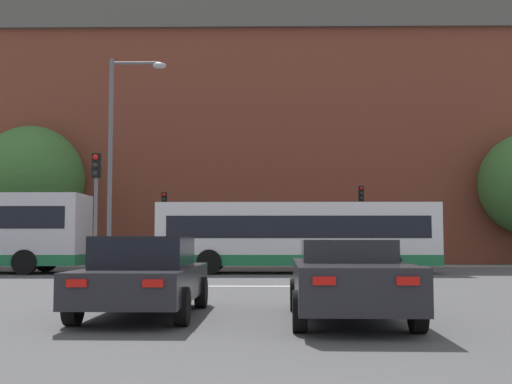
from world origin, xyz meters
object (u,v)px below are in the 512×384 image
(car_saloon_left, at_px, (145,275))
(bus_crossing_lead, at_px, (297,236))
(pedestrian_walking_east, at_px, (236,248))
(traffic_light_near_left, at_px, (96,196))
(traffic_light_far_right, at_px, (361,212))
(traffic_light_far_left, at_px, (164,216))
(pedestrian_walking_west, at_px, (167,246))
(car_roadster_right, at_px, (348,279))
(street_lamp_junction, at_px, (119,145))
(pedestrian_waiting, at_px, (345,248))

(car_saloon_left, height_order, bus_crossing_lead, bus_crossing_lead)
(pedestrian_walking_east, bearing_deg, traffic_light_near_left, -57.78)
(car_saloon_left, distance_m, traffic_light_far_right, 22.49)
(traffic_light_far_right, xyz_separation_m, traffic_light_far_left, (-10.23, 0.04, -0.20))
(traffic_light_far_right, height_order, pedestrian_walking_west, traffic_light_far_right)
(car_saloon_left, bearing_deg, pedestrian_walking_east, 89.10)
(traffic_light_far_right, distance_m, pedestrian_walking_east, 6.95)
(pedestrian_walking_west, bearing_deg, car_roadster_right, 34.12)
(traffic_light_far_left, bearing_deg, car_saloon_left, -82.01)
(bus_crossing_lead, relative_size, traffic_light_far_left, 3.00)
(street_lamp_junction, height_order, pedestrian_walking_west, street_lamp_junction)
(traffic_light_far_right, xyz_separation_m, pedestrian_walking_west, (-10.26, 1.45, -1.76))
(traffic_light_far_left, height_order, pedestrian_waiting, traffic_light_far_left)
(pedestrian_waiting, bearing_deg, bus_crossing_lead, 163.80)
(bus_crossing_lead, height_order, street_lamp_junction, street_lamp_junction)
(car_saloon_left, height_order, street_lamp_junction, street_lamp_junction)
(pedestrian_walking_west, bearing_deg, traffic_light_near_left, 17.17)
(street_lamp_junction, bearing_deg, traffic_light_near_left, -95.07)
(pedestrian_waiting, bearing_deg, traffic_light_far_left, 102.69)
(car_roadster_right, xyz_separation_m, street_lamp_junction, (-6.71, 11.52, 4.09))
(traffic_light_near_left, bearing_deg, bus_crossing_lead, 42.78)
(car_saloon_left, height_order, pedestrian_walking_west, pedestrian_walking_west)
(traffic_light_near_left, distance_m, pedestrian_waiting, 17.11)
(street_lamp_junction, xyz_separation_m, pedestrian_walking_east, (3.70, 11.59, -3.88))
(street_lamp_junction, bearing_deg, traffic_light_far_right, 45.06)
(traffic_light_far_left, height_order, pedestrian_walking_west, traffic_light_far_left)
(bus_crossing_lead, distance_m, street_lamp_junction, 8.36)
(bus_crossing_lead, distance_m, pedestrian_waiting, 8.20)
(traffic_light_far_right, height_order, traffic_light_far_left, traffic_light_far_right)
(traffic_light_far_left, bearing_deg, street_lamp_junction, -90.14)
(street_lamp_junction, bearing_deg, car_saloon_left, -74.60)
(bus_crossing_lead, distance_m, traffic_light_far_left, 9.20)
(pedestrian_waiting, height_order, pedestrian_walking_west, pedestrian_walking_west)
(bus_crossing_lead, xyz_separation_m, pedestrian_walking_west, (-6.60, 7.75, -0.51))
(traffic_light_far_right, relative_size, pedestrian_waiting, 2.60)
(bus_crossing_lead, relative_size, traffic_light_far_right, 2.77)
(traffic_light_far_right, height_order, pedestrian_walking_east, traffic_light_far_right)
(traffic_light_near_left, relative_size, traffic_light_far_left, 1.09)
(traffic_light_far_right, relative_size, pedestrian_walking_east, 2.61)
(car_saloon_left, relative_size, street_lamp_junction, 0.57)
(car_roadster_right, height_order, pedestrian_walking_east, pedestrian_walking_east)
(car_saloon_left, distance_m, bus_crossing_lead, 15.33)
(bus_crossing_lead, distance_m, traffic_light_far_right, 7.39)
(traffic_light_far_right, height_order, street_lamp_junction, street_lamp_junction)
(pedestrian_walking_west, bearing_deg, bus_crossing_lead, 58.41)
(traffic_light_near_left, xyz_separation_m, pedestrian_walking_east, (3.90, 13.91, -1.89))
(traffic_light_far_right, bearing_deg, street_lamp_junction, -134.94)
(traffic_light_far_left, xyz_separation_m, pedestrian_walking_west, (-0.02, 1.41, -1.56))
(car_roadster_right, relative_size, pedestrian_walking_east, 3.01)
(car_roadster_right, height_order, street_lamp_junction, street_lamp_junction)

